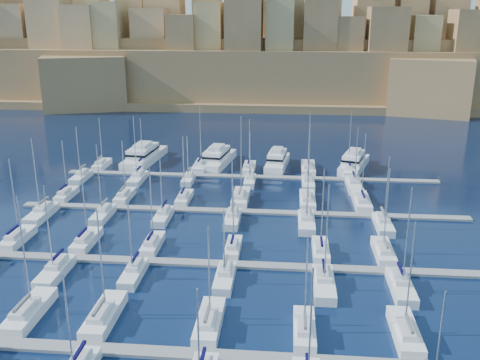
# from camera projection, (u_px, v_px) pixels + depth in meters

# --- Properties ---
(ground) EXTENTS (600.00, 600.00, 0.00)m
(ground) POSITION_uv_depth(u_px,v_px,m) (235.00, 233.00, 90.77)
(ground) COLOR black
(ground) RESTS_ON ground
(pontoon_near) EXTENTS (84.00, 2.00, 0.40)m
(pontoon_near) POSITION_uv_depth(u_px,v_px,m) (204.00, 355.00, 58.45)
(pontoon_near) COLOR slate
(pontoon_near) RESTS_ON ground
(pontoon_mid_near) EXTENTS (84.00, 2.00, 0.40)m
(pontoon_mid_near) POSITION_uv_depth(u_px,v_px,m) (227.00, 264.00, 79.33)
(pontoon_mid_near) COLOR slate
(pontoon_mid_near) RESTS_ON ground
(pontoon_mid_far) EXTENTS (84.00, 2.00, 0.40)m
(pontoon_mid_far) POSITION_uv_depth(u_px,v_px,m) (240.00, 211.00, 100.20)
(pontoon_mid_far) COLOR slate
(pontoon_mid_far) RESTS_ON ground
(pontoon_far) EXTENTS (84.00, 2.00, 0.40)m
(pontoon_far) POSITION_uv_depth(u_px,v_px,m) (249.00, 177.00, 121.08)
(pontoon_far) COLOR slate
(pontoon_far) RESTS_ON ground
(sailboat_1) EXTENTS (3.00, 10.00, 15.96)m
(sailboat_1) POSITION_uv_depth(u_px,v_px,m) (29.00, 312.00, 65.82)
(sailboat_1) COLOR white
(sailboat_1) RESTS_ON ground
(sailboat_2) EXTENTS (2.99, 9.96, 14.67)m
(sailboat_2) POSITION_uv_depth(u_px,v_px,m) (104.00, 316.00, 64.98)
(sailboat_2) COLOR white
(sailboat_2) RESTS_ON ground
(sailboat_3) EXTENTS (2.85, 9.51, 13.11)m
(sailboat_3) POSITION_uv_depth(u_px,v_px,m) (209.00, 322.00, 63.66)
(sailboat_3) COLOR white
(sailboat_3) RESTS_ON ground
(sailboat_4) EXTENTS (2.53, 8.42, 12.28)m
(sailboat_4) POSITION_uv_depth(u_px,v_px,m) (304.00, 330.00, 62.18)
(sailboat_4) COLOR white
(sailboat_4) RESTS_ON ground
(sailboat_5) EXTENTS (2.80, 9.35, 14.54)m
(sailboat_5) POSITION_uv_depth(u_px,v_px,m) (405.00, 332.00, 61.61)
(sailboat_5) COLOR white
(sailboat_5) RESTS_ON ground
(sailboat_12) EXTENTS (2.59, 8.64, 14.29)m
(sailboat_12) POSITION_uv_depth(u_px,v_px,m) (18.00, 238.00, 87.13)
(sailboat_12) COLOR white
(sailboat_12) RESTS_ON ground
(sailboat_13) EXTENTS (2.63, 8.75, 13.42)m
(sailboat_13) POSITION_uv_depth(u_px,v_px,m) (86.00, 241.00, 86.19)
(sailboat_13) COLOR white
(sailboat_13) RESTS_ON ground
(sailboat_14) EXTENTS (2.42, 8.05, 13.44)m
(sailboat_14) POSITION_uv_depth(u_px,v_px,m) (153.00, 244.00, 84.91)
(sailboat_14) COLOR white
(sailboat_14) RESTS_ON ground
(sailboat_15) EXTENTS (2.27, 7.57, 11.12)m
(sailboat_15) POSITION_uv_depth(u_px,v_px,m) (233.00, 248.00, 83.58)
(sailboat_15) COLOR white
(sailboat_15) RESTS_ON ground
(sailboat_16) EXTENTS (2.49, 8.31, 13.94)m
(sailboat_16) POSITION_uv_depth(u_px,v_px,m) (321.00, 250.00, 82.74)
(sailboat_16) COLOR white
(sailboat_16) RESTS_ON ground
(sailboat_17) EXTENTS (2.71, 9.03, 14.20)m
(sailboat_17) POSITION_uv_depth(u_px,v_px,m) (384.00, 252.00, 82.25)
(sailboat_17) COLOR white
(sailboat_17) RESTS_ON ground
(sailboat_19) EXTENTS (2.75, 9.16, 14.06)m
(sailboat_19) POSITION_uv_depth(u_px,v_px,m) (55.00, 271.00, 76.04)
(sailboat_19) COLOR white
(sailboat_19) RESTS_ON ground
(sailboat_20) EXTENTS (2.44, 8.15, 12.43)m
(sailboat_20) POSITION_uv_depth(u_px,v_px,m) (134.00, 273.00, 75.55)
(sailboat_20) COLOR white
(sailboat_20) RESTS_ON ground
(sailboat_21) EXTENTS (2.52, 8.41, 11.36)m
(sailboat_21) POSITION_uv_depth(u_px,v_px,m) (225.00, 278.00, 74.31)
(sailboat_21) COLOR white
(sailboat_21) RESTS_ON ground
(sailboat_22) EXTENTS (2.85, 9.51, 15.44)m
(sailboat_22) POSITION_uv_depth(u_px,v_px,m) (324.00, 283.00, 72.61)
(sailboat_22) COLOR white
(sailboat_22) RESTS_ON ground
(sailboat_23) EXTENTS (2.77, 9.24, 15.29)m
(sailboat_23) POSITION_uv_depth(u_px,v_px,m) (401.00, 286.00, 71.85)
(sailboat_23) COLOR white
(sailboat_23) RESTS_ON ground
(sailboat_24) EXTENTS (2.35, 7.85, 12.09)m
(sailboat_24) POSITION_uv_depth(u_px,v_px,m) (66.00, 195.00, 107.71)
(sailboat_24) COLOR white
(sailboat_24) RESTS_ON ground
(sailboat_25) EXTENTS (2.46, 8.19, 12.28)m
(sailboat_25) POSITION_uv_depth(u_px,v_px,m) (125.00, 196.00, 106.83)
(sailboat_25) COLOR white
(sailboat_25) RESTS_ON ground
(sailboat_26) EXTENTS (2.41, 8.04, 13.43)m
(sailboat_26) POSITION_uv_depth(u_px,v_px,m) (184.00, 198.00, 105.71)
(sailboat_26) COLOR white
(sailboat_26) RESTS_ON ground
(sailboat_27) EXTENTS (3.11, 10.35, 17.33)m
(sailboat_27) POSITION_uv_depth(u_px,v_px,m) (241.00, 198.00, 105.81)
(sailboat_27) COLOR white
(sailboat_27) RESTS_ON ground
(sailboat_28) EXTENTS (2.96, 9.87, 16.19)m
(sailboat_28) POSITION_uv_depth(u_px,v_px,m) (307.00, 200.00, 104.46)
(sailboat_28) COLOR white
(sailboat_28) RESTS_ON ground
(sailboat_29) EXTENTS (3.03, 10.11, 14.43)m
(sailboat_29) POSITION_uv_depth(u_px,v_px,m) (362.00, 202.00, 103.67)
(sailboat_29) COLOR white
(sailboat_29) RESTS_ON ground
(sailboat_30) EXTENTS (2.89, 9.65, 15.19)m
(sailboat_30) POSITION_uv_depth(u_px,v_px,m) (42.00, 213.00, 97.73)
(sailboat_30) COLOR white
(sailboat_30) RESTS_ON ground
(sailboat_31) EXTENTS (2.53, 8.44, 14.27)m
(sailboat_31) POSITION_uv_depth(u_px,v_px,m) (103.00, 214.00, 97.32)
(sailboat_31) COLOR white
(sailboat_31) RESTS_ON ground
(sailboat_32) EXTENTS (2.48, 8.26, 12.08)m
(sailboat_32) POSITION_uv_depth(u_px,v_px,m) (163.00, 216.00, 96.45)
(sailboat_32) COLOR white
(sailboat_32) RESTS_ON ground
(sailboat_33) EXTENTS (2.53, 8.44, 12.65)m
(sailboat_33) POSITION_uv_depth(u_px,v_px,m) (233.00, 219.00, 95.27)
(sailboat_33) COLOR white
(sailboat_33) RESTS_ON ground
(sailboat_34) EXTENTS (2.83, 9.43, 14.09)m
(sailboat_34) POSITION_uv_depth(u_px,v_px,m) (306.00, 222.00, 93.68)
(sailboat_34) COLOR white
(sailboat_34) RESTS_ON ground
(sailboat_35) EXTENTS (2.67, 8.88, 13.40)m
(sailboat_35) POSITION_uv_depth(u_px,v_px,m) (383.00, 224.00, 92.79)
(sailboat_35) COLOR white
(sailboat_35) RESTS_ON ground
(sailboat_36) EXTENTS (2.44, 8.13, 12.36)m
(sailboat_36) POSITION_uv_depth(u_px,v_px,m) (102.00, 165.00, 128.74)
(sailboat_36) COLOR white
(sailboat_36) RESTS_ON ground
(sailboat_37) EXTENTS (2.32, 7.74, 12.47)m
(sailboat_37) POSITION_uv_depth(u_px,v_px,m) (142.00, 166.00, 127.69)
(sailboat_37) COLOR white
(sailboat_37) RESTS_ON ground
(sailboat_38) EXTENTS (2.99, 9.95, 15.99)m
(sailboat_38) POSITION_uv_depth(u_px,v_px,m) (201.00, 166.00, 127.51)
(sailboat_38) COLOR white
(sailboat_38) RESTS_ON ground
(sailboat_39) EXTENTS (2.65, 8.83, 12.61)m
(sailboat_39) POSITION_uv_depth(u_px,v_px,m) (249.00, 168.00, 125.99)
(sailboat_39) COLOR white
(sailboat_39) RESTS_ON ground
(sailboat_40) EXTENTS (3.18, 10.62, 14.47)m
(sailboat_40) POSITION_uv_depth(u_px,v_px,m) (308.00, 168.00, 125.62)
(sailboat_40) COLOR white
(sailboat_40) RESTS_ON ground
(sailboat_41) EXTENTS (2.69, 8.96, 14.90)m
(sailboat_41) POSITION_uv_depth(u_px,v_px,m) (348.00, 170.00, 124.05)
(sailboat_41) COLOR white
(sailboat_41) RESTS_ON ground
(sailboat_42) EXTENTS (2.58, 8.60, 12.52)m
(sailboat_42) POSITION_uv_depth(u_px,v_px,m) (81.00, 177.00, 119.21)
(sailboat_42) COLOR white
(sailboat_42) RESTS_ON ground
(sailboat_43) EXTENTS (2.66, 8.88, 15.01)m
(sailboat_43) POSITION_uv_depth(u_px,v_px,m) (138.00, 178.00, 117.95)
(sailboat_43) COLOR white
(sailboat_43) RESTS_ON ground
(sailboat_44) EXTENTS (2.24, 7.46, 10.86)m
(sailboat_44) POSITION_uv_depth(u_px,v_px,m) (189.00, 179.00, 117.66)
(sailboat_44) COLOR white
(sailboat_44) RESTS_ON ground
(sailboat_45) EXTENTS (2.28, 7.59, 12.03)m
(sailboat_45) POSITION_uv_depth(u_px,v_px,m) (250.00, 181.00, 116.43)
(sailboat_45) COLOR white
(sailboat_45) RESTS_ON ground
(sailboat_46) EXTENTS (2.61, 8.70, 11.91)m
(sailboat_46) POSITION_uv_depth(u_px,v_px,m) (308.00, 183.00, 114.82)
(sailboat_46) COLOR white
(sailboat_46) RESTS_ON ground
(sailboat_47) EXTENTS (2.95, 9.84, 13.86)m
(sailboat_47) POSITION_uv_depth(u_px,v_px,m) (354.00, 185.00, 113.45)
(sailboat_47) COLOR white
(sailboat_47) RESTS_ON ground
(motor_yacht_a) EXTENTS (7.55, 19.57, 5.25)m
(motor_yacht_a) POSITION_uv_depth(u_px,v_px,m) (144.00, 155.00, 133.09)
(motor_yacht_a) COLOR white
(motor_yacht_a) RESTS_ON ground
(motor_yacht_b) EXTENTS (7.68, 17.80, 5.25)m
(motor_yacht_b) POSITION_uv_depth(u_px,v_px,m) (217.00, 158.00, 130.64)
(motor_yacht_b) COLOR white
(motor_yacht_b) RESTS_ON ground
(motor_yacht_c) EXTENTS (5.97, 14.95, 5.25)m
(motor_yacht_c) POSITION_uv_depth(u_px,v_px,m) (277.00, 161.00, 128.15)
(motor_yacht_c) COLOR white
(motor_yacht_c) RESTS_ON ground
(motor_yacht_d) EXTENTS (9.07, 16.18, 5.25)m
(motor_yacht_d) POSITION_uv_depth(u_px,v_px,m) (354.00, 162.00, 127.02)
(motor_yacht_d) COLOR white
(motor_yacht_d) RESTS_ON ground
(fortified_city) EXTENTS (460.00, 108.95, 59.52)m
(fortified_city) POSITION_uv_depth(u_px,v_px,m) (270.00, 62.00, 233.66)
(fortified_city) COLOR brown
(fortified_city) RESTS_ON ground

